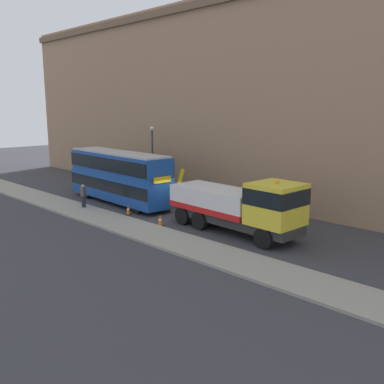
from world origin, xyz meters
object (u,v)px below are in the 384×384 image
at_px(traffic_cone_near_bus, 128,210).
at_px(traffic_cone_midway, 160,220).
at_px(double_decker_bus, 119,175).
at_px(street_lamp, 152,154).
at_px(pedestrian_onlooker, 83,196).
at_px(recovery_tow_truck, 238,205).

height_order(traffic_cone_near_bus, traffic_cone_midway, same).
bearing_deg(double_decker_bus, street_lamp, 109.25).
distance_m(pedestrian_onlooker, traffic_cone_near_bus, 4.01).
height_order(double_decker_bus, pedestrian_onlooker, double_decker_bus).
bearing_deg(pedestrian_onlooker, traffic_cone_near_bus, -7.29).
bearing_deg(pedestrian_onlooker, traffic_cone_midway, -18.89).
xyz_separation_m(traffic_cone_midway, street_lamp, (-8.76, 6.80, 3.13)).
height_order(double_decker_bus, traffic_cone_near_bus, double_decker_bus).
height_order(recovery_tow_truck, traffic_cone_near_bus, recovery_tow_truck).
relative_size(double_decker_bus, traffic_cone_midway, 15.47).
xyz_separation_m(traffic_cone_near_bus, traffic_cone_midway, (3.76, -0.30, 0.00)).
relative_size(double_decker_bus, street_lamp, 1.91).
bearing_deg(traffic_cone_near_bus, pedestrian_onlooker, -160.77).
relative_size(traffic_cone_near_bus, traffic_cone_midway, 1.00).
height_order(pedestrian_onlooker, traffic_cone_midway, pedestrian_onlooker).
relative_size(recovery_tow_truck, street_lamp, 1.75).
bearing_deg(traffic_cone_midway, double_decker_bus, 163.63).
bearing_deg(recovery_tow_truck, street_lamp, 163.77).
distance_m(double_decker_bus, street_lamp, 4.98).
xyz_separation_m(traffic_cone_near_bus, street_lamp, (-4.99, 6.50, 3.13)).
xyz_separation_m(recovery_tow_truck, double_decker_bus, (-12.03, 0.02, 0.47)).
height_order(recovery_tow_truck, pedestrian_onlooker, recovery_tow_truck).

